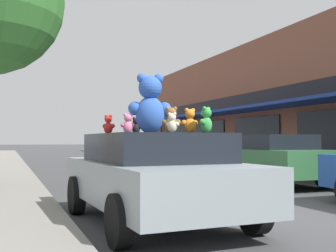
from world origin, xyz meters
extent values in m
plane|color=#424244|center=(0.00, 0.00, 0.00)|extent=(260.00, 260.00, 0.00)
cube|color=navy|center=(5.70, 8.84, 2.70)|extent=(1.70, 33.75, 0.12)
cube|color=black|center=(6.50, 8.84, 3.25)|extent=(0.08, 32.14, 0.70)
cube|color=black|center=(6.51, 6.33, 1.40)|extent=(0.06, 3.82, 2.00)
cube|color=black|center=(6.51, 11.35, 1.40)|extent=(0.06, 3.82, 2.00)
cube|color=black|center=(6.51, 16.38, 1.40)|extent=(0.06, 3.82, 2.00)
cube|color=black|center=(6.51, 21.40, 1.40)|extent=(0.06, 3.82, 2.00)
cube|color=black|center=(6.51, 26.42, 1.40)|extent=(0.06, 3.82, 2.00)
cube|color=#8C999E|center=(-2.43, 0.26, 0.63)|extent=(2.10, 4.17, 0.62)
cube|color=black|center=(-2.43, 0.26, 1.16)|extent=(1.79, 2.32, 0.42)
cylinder|color=black|center=(-3.43, 1.49, 0.32)|extent=(0.23, 0.66, 0.65)
cylinder|color=black|center=(-1.54, 1.57, 0.32)|extent=(0.23, 0.66, 0.65)
cylinder|color=black|center=(-3.32, -1.04, 0.32)|extent=(0.23, 0.66, 0.65)
cylinder|color=black|center=(-1.44, -0.96, 0.32)|extent=(0.23, 0.66, 0.65)
ellipsoid|color=blue|center=(-2.50, 0.29, 1.66)|extent=(0.50, 0.44, 0.58)
sphere|color=blue|center=(-2.50, 0.29, 2.08)|extent=(0.42, 0.42, 0.36)
sphere|color=blue|center=(-2.37, 0.26, 2.22)|extent=(0.18, 0.18, 0.15)
sphere|color=blue|center=(-2.63, 0.31, 2.22)|extent=(0.18, 0.18, 0.15)
sphere|color=#548DFF|center=(-2.47, 0.44, 2.06)|extent=(0.16, 0.16, 0.14)
sphere|color=blue|center=(-2.26, 0.28, 1.76)|extent=(0.24, 0.24, 0.21)
sphere|color=blue|center=(-2.72, 0.36, 1.76)|extent=(0.24, 0.24, 0.21)
ellipsoid|color=beige|center=(-2.52, -0.69, 1.45)|extent=(0.17, 0.16, 0.17)
sphere|color=beige|center=(-2.52, -0.69, 1.57)|extent=(0.15, 0.15, 0.10)
sphere|color=beige|center=(-2.49, -0.71, 1.61)|extent=(0.06, 0.06, 0.04)
sphere|color=beige|center=(-2.55, -0.66, 1.61)|extent=(0.06, 0.06, 0.04)
sphere|color=white|center=(-2.49, -0.65, 1.57)|extent=(0.06, 0.06, 0.04)
sphere|color=beige|center=(-2.46, -0.72, 1.48)|extent=(0.09, 0.09, 0.06)
sphere|color=beige|center=(-2.56, -0.64, 1.48)|extent=(0.09, 0.09, 0.06)
ellipsoid|color=black|center=(-2.52, 0.97, 1.46)|extent=(0.18, 0.18, 0.18)
sphere|color=black|center=(-2.52, 0.97, 1.59)|extent=(0.16, 0.16, 0.12)
sphere|color=black|center=(-2.49, 0.94, 1.64)|extent=(0.07, 0.07, 0.05)
sphere|color=black|center=(-2.55, 1.00, 1.64)|extent=(0.07, 0.07, 0.05)
sphere|color=#3A3A3D|center=(-2.49, 1.00, 1.59)|extent=(0.06, 0.06, 0.04)
sphere|color=black|center=(-2.46, 0.93, 1.49)|extent=(0.09, 0.09, 0.07)
sphere|color=black|center=(-2.57, 1.03, 1.49)|extent=(0.09, 0.09, 0.07)
ellipsoid|color=pink|center=(-2.83, 0.35, 1.46)|extent=(0.17, 0.15, 0.19)
sphere|color=pink|center=(-2.83, 0.35, 1.61)|extent=(0.15, 0.15, 0.12)
sphere|color=pink|center=(-2.79, 0.34, 1.65)|extent=(0.06, 0.06, 0.05)
sphere|color=pink|center=(-2.88, 0.36, 1.65)|extent=(0.06, 0.06, 0.05)
sphere|color=#FFA3DA|center=(-2.82, 0.40, 1.60)|extent=(0.06, 0.06, 0.05)
sphere|color=pink|center=(-2.76, 0.34, 1.50)|extent=(0.08, 0.08, 0.07)
sphere|color=pink|center=(-2.91, 0.37, 1.50)|extent=(0.08, 0.08, 0.07)
ellipsoid|color=orange|center=(-2.02, -0.15, 1.48)|extent=(0.18, 0.16, 0.23)
sphere|color=orange|center=(-2.02, -0.15, 1.66)|extent=(0.15, 0.15, 0.15)
sphere|color=orange|center=(-1.97, -0.14, 1.71)|extent=(0.06, 0.06, 0.06)
sphere|color=orange|center=(-2.07, -0.15, 1.71)|extent=(0.06, 0.06, 0.06)
sphere|color=#FFBA41|center=(-2.02, -0.08, 1.65)|extent=(0.06, 0.06, 0.06)
sphere|color=orange|center=(-1.93, -0.13, 1.52)|extent=(0.09, 0.09, 0.09)
sphere|color=orange|center=(-2.11, -0.14, 1.52)|extent=(0.09, 0.09, 0.09)
ellipsoid|color=olive|center=(-2.36, -0.25, 1.49)|extent=(0.22, 0.20, 0.24)
sphere|color=olive|center=(-2.36, -0.25, 1.66)|extent=(0.19, 0.19, 0.15)
sphere|color=olive|center=(-2.30, -0.26, 1.72)|extent=(0.08, 0.08, 0.06)
sphere|color=olive|center=(-2.41, -0.23, 1.72)|extent=(0.08, 0.08, 0.06)
sphere|color=tan|center=(-2.34, -0.19, 1.65)|extent=(0.07, 0.07, 0.06)
sphere|color=olive|center=(-2.26, -0.26, 1.53)|extent=(0.11, 0.11, 0.09)
sphere|color=olive|center=(-2.44, -0.21, 1.53)|extent=(0.11, 0.11, 0.09)
ellipsoid|color=green|center=(-1.85, -0.37, 1.49)|extent=(0.24, 0.23, 0.24)
sphere|color=green|center=(-1.85, -0.37, 1.66)|extent=(0.21, 0.21, 0.15)
sphere|color=green|center=(-1.81, -0.33, 1.72)|extent=(0.09, 0.09, 0.06)
sphere|color=green|center=(-1.90, -0.40, 1.72)|extent=(0.09, 0.09, 0.06)
sphere|color=#5ADA6D|center=(-1.89, -0.31, 1.65)|extent=(0.08, 0.08, 0.06)
sphere|color=green|center=(-1.78, -0.30, 1.53)|extent=(0.12, 0.12, 0.09)
sphere|color=green|center=(-1.94, -0.41, 1.53)|extent=(0.12, 0.12, 0.09)
ellipsoid|color=red|center=(-3.01, 0.91, 1.47)|extent=(0.20, 0.20, 0.20)
sphere|color=red|center=(-3.01, 0.91, 1.61)|extent=(0.18, 0.18, 0.13)
sphere|color=red|center=(-2.98, 0.87, 1.66)|extent=(0.07, 0.07, 0.05)
sphere|color=red|center=(-3.04, 0.94, 1.66)|extent=(0.07, 0.07, 0.05)
sphere|color=#FF4741|center=(-2.97, 0.94, 1.60)|extent=(0.07, 0.07, 0.05)
sphere|color=red|center=(-2.95, 0.85, 1.50)|extent=(0.10, 0.10, 0.07)
sphere|color=red|center=(-3.06, 0.97, 1.50)|extent=(0.10, 0.10, 0.07)
cube|color=#336B3D|center=(2.40, 4.48, 0.67)|extent=(1.84, 4.55, 0.69)
cube|color=black|center=(2.40, 4.48, 1.22)|extent=(1.62, 2.81, 0.40)
cylinder|color=black|center=(1.50, 5.89, 0.32)|extent=(0.20, 0.65, 0.65)
cylinder|color=black|center=(3.30, 5.89, 0.32)|extent=(0.20, 0.65, 0.65)
cylinder|color=black|center=(1.50, 3.07, 0.32)|extent=(0.20, 0.65, 0.65)
cylinder|color=black|center=(3.30, 3.07, 0.32)|extent=(0.20, 0.65, 0.65)
camera|label=1|loc=(-4.56, -5.86, 1.26)|focal=45.00mm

